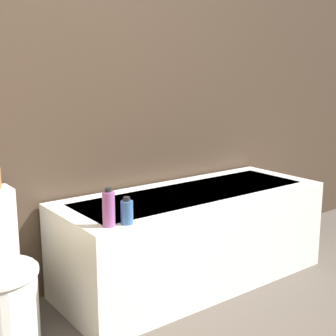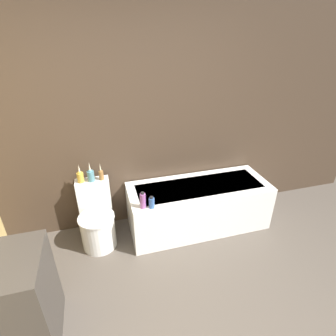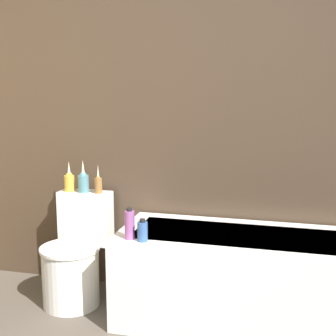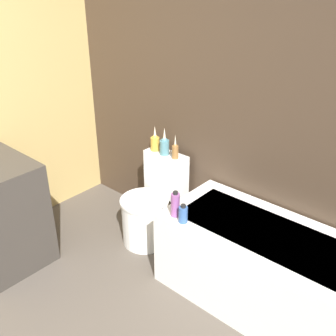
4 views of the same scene
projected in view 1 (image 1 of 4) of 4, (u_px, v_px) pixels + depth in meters
wall_back_tiled at (59, 70)px, 2.59m from camera, size 6.40×0.06×2.60m
bathtub at (193, 236)px, 2.90m from camera, size 1.69×0.66×0.57m
shampoo_bottle_tall at (109, 208)px, 2.21m from camera, size 0.06×0.06×0.19m
shampoo_bottle_short at (127, 212)px, 2.25m from camera, size 0.06×0.06×0.13m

